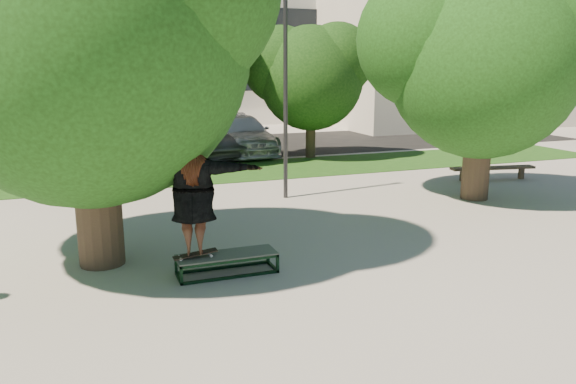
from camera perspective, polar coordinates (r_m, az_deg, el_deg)
name	(u,v)px	position (r m, az deg, el deg)	size (l,w,h in m)	color
ground	(325,255)	(11.33, 3.79, -6.36)	(120.00, 120.00, 0.00)	gray
grass_strip	(242,171)	(20.34, -4.65, 2.16)	(30.00, 4.00, 0.02)	#153F12
asphalt_strip	(183,148)	(26.39, -10.64, 4.37)	(40.00, 8.00, 0.01)	black
tree_left	(79,23)	(10.88, -20.46, 15.77)	(6.96, 5.95, 7.12)	#38281E
tree_right	(480,51)	(16.50, 18.92, 13.39)	(6.24, 5.33, 6.51)	#38281E
bg_tree_left	(4,65)	(20.93, -26.91, 11.42)	(5.28, 4.51, 5.77)	#38281E
bg_tree_mid	(168,58)	(22.09, -12.06, 13.20)	(5.76, 4.92, 6.24)	#38281E
bg_tree_right	(309,72)	(23.10, 2.14, 12.12)	(5.04, 4.31, 5.43)	#38281E
lamppost	(285,86)	(15.73, -0.26, 10.68)	(0.25, 0.15, 6.11)	#2D2D30
office_building	(106,2)	(42.03, -17.96, 17.91)	(30.00, 14.12, 16.00)	silver
side_building	(439,62)	(38.89, 15.12, 12.64)	(15.00, 10.00, 8.00)	beige
grind_box	(227,264)	(10.30, -6.22, -7.25)	(1.80, 0.60, 0.38)	black
skater_rig	(193,200)	(9.83, -9.62, -0.76)	(2.50, 1.25, 2.04)	white
bench	(493,169)	(19.82, 20.07, 2.22)	(2.92, 0.89, 0.44)	brown
car_silver_a	(88,134)	(26.41, -19.62, 5.60)	(1.88, 4.67, 1.59)	#B0B1B6
car_dark	(64,141)	(24.04, -21.76, 4.83)	(1.70, 4.86, 1.60)	black
car_grey	(208,139)	(23.99, -8.10, 5.40)	(2.41, 5.23, 1.45)	#5D5D62
car_silver_b	(240,135)	(24.52, -4.88, 5.82)	(2.26, 5.56, 1.61)	silver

